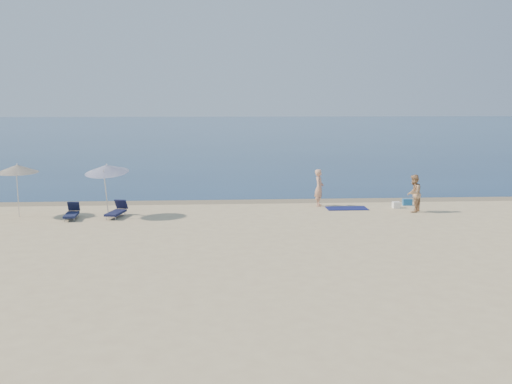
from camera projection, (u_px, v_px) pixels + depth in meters
ground at (359, 331)px, 15.13m from camera, size 160.00×160.00×0.00m
sea at (230, 129)px, 113.83m from camera, size 240.00×160.00×0.01m
wet_sand_strip at (276, 201)px, 34.28m from camera, size 240.00×1.60×0.00m
person_left at (319, 188)px, 32.57m from camera, size 0.64×0.79×1.88m
person_right at (414, 193)px, 30.86m from camera, size 1.06×1.12×1.82m
beach_towel at (347, 208)px, 31.91m from camera, size 2.02×1.13×0.03m
white_bag at (396, 205)px, 32.09m from camera, size 0.39×0.34×0.31m
blue_cooler at (407, 202)px, 32.92m from camera, size 0.49×0.36×0.33m
umbrella_near at (107, 169)px, 29.33m from camera, size 2.49×2.51×2.62m
umbrella_far at (17, 169)px, 29.48m from camera, size 2.03×2.05×2.53m
lounger_left at (72, 213)px, 29.19m from camera, size 0.61×1.64×0.72m
lounger_right at (117, 211)px, 29.63m from camera, size 0.91×1.77×0.75m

